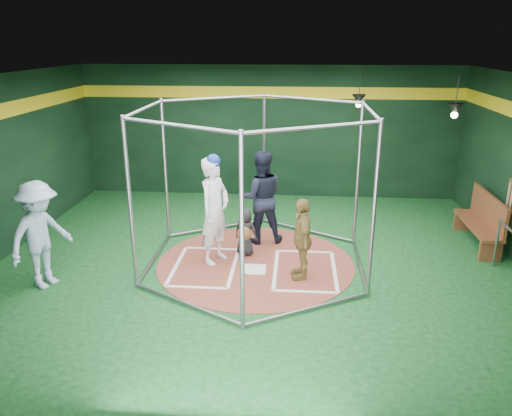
# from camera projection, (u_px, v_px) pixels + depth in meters

# --- Properties ---
(room_shell) EXTENTS (10.10, 9.10, 3.53)m
(room_shell) POSITION_uv_depth(u_px,v_px,m) (256.00, 176.00, 9.11)
(room_shell) COLOR #0D3C16
(room_shell) RESTS_ON ground
(clay_disc) EXTENTS (3.80, 3.80, 0.01)m
(clay_disc) POSITION_uv_depth(u_px,v_px,m) (256.00, 263.00, 9.67)
(clay_disc) COLOR brown
(clay_disc) RESTS_ON ground
(home_plate) EXTENTS (0.43, 0.43, 0.01)m
(home_plate) POSITION_uv_depth(u_px,v_px,m) (254.00, 269.00, 9.38)
(home_plate) COLOR white
(home_plate) RESTS_ON clay_disc
(batter_box_left) EXTENTS (1.17, 1.77, 0.01)m
(batter_box_left) POSITION_uv_depth(u_px,v_px,m) (205.00, 266.00, 9.50)
(batter_box_left) COLOR white
(batter_box_left) RESTS_ON clay_disc
(batter_box_right) EXTENTS (1.17, 1.77, 0.01)m
(batter_box_right) POSITION_uv_depth(u_px,v_px,m) (305.00, 270.00, 9.36)
(batter_box_right) COLOR white
(batter_box_right) RESTS_ON clay_disc
(batting_cage) EXTENTS (4.05, 4.67, 3.00)m
(batting_cage) POSITION_uv_depth(u_px,v_px,m) (256.00, 189.00, 9.19)
(batting_cage) COLOR gray
(batting_cage) RESTS_ON ground
(pendant_lamp_near) EXTENTS (0.34, 0.34, 0.90)m
(pendant_lamp_near) POSITION_uv_depth(u_px,v_px,m) (359.00, 99.00, 12.01)
(pendant_lamp_near) COLOR black
(pendant_lamp_near) RESTS_ON room_shell
(pendant_lamp_far) EXTENTS (0.34, 0.34, 0.90)m
(pendant_lamp_far) POSITION_uv_depth(u_px,v_px,m) (455.00, 109.00, 10.36)
(pendant_lamp_far) COLOR black
(pendant_lamp_far) RESTS_ON room_shell
(batter_figure) EXTENTS (0.77, 0.89, 2.13)m
(batter_figure) POSITION_uv_depth(u_px,v_px,m) (215.00, 210.00, 9.43)
(batter_figure) COLOR silver
(batter_figure) RESTS_ON clay_disc
(visitor_leopard) EXTENTS (0.48, 0.92, 1.49)m
(visitor_leopard) POSITION_uv_depth(u_px,v_px,m) (302.00, 239.00, 8.87)
(visitor_leopard) COLOR tan
(visitor_leopard) RESTS_ON clay_disc
(catcher_figure) EXTENTS (0.53, 0.60, 0.95)m
(catcher_figure) POSITION_uv_depth(u_px,v_px,m) (245.00, 232.00, 9.87)
(catcher_figure) COLOR black
(catcher_figure) RESTS_ON clay_disc
(umpire) EXTENTS (1.07, 0.91, 1.97)m
(umpire) POSITION_uv_depth(u_px,v_px,m) (261.00, 197.00, 10.40)
(umpire) COLOR black
(umpire) RESTS_ON clay_disc
(bystander_blue) EXTENTS (1.13, 1.41, 1.90)m
(bystander_blue) POSITION_uv_depth(u_px,v_px,m) (40.00, 235.00, 8.52)
(bystander_blue) COLOR #A1B8D5
(bystander_blue) RESTS_ON ground
(dugout_bench) EXTENTS (0.44, 1.89, 1.10)m
(dugout_bench) POSITION_uv_depth(u_px,v_px,m) (483.00, 219.00, 10.37)
(dugout_bench) COLOR brown
(dugout_bench) RESTS_ON ground
(steel_railing) EXTENTS (0.05, 1.10, 0.95)m
(steel_railing) POSITION_uv_depth(u_px,v_px,m) (509.00, 246.00, 8.87)
(steel_railing) COLOR gray
(steel_railing) RESTS_ON ground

